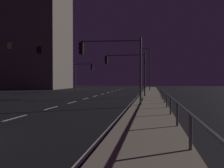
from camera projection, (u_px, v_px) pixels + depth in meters
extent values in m
plane|color=black|center=(87.00, 98.00, 23.34)|extent=(112.00, 112.00, 0.00)
cube|color=gray|center=(150.00, 99.00, 22.05)|extent=(2.64, 77.00, 0.14)
cube|color=silver|center=(15.00, 118.00, 11.06)|extent=(0.14, 2.00, 0.01)
cube|color=silver|center=(51.00, 108.00, 14.99)|extent=(0.14, 2.00, 0.01)
cube|color=silver|center=(72.00, 102.00, 18.92)|extent=(0.14, 2.00, 0.01)
cube|color=silver|center=(86.00, 99.00, 22.85)|extent=(0.14, 2.00, 0.01)
cube|color=silver|center=(95.00, 96.00, 26.78)|extent=(0.14, 2.00, 0.01)
cube|color=silver|center=(102.00, 94.00, 30.71)|extent=(0.14, 2.00, 0.01)
cube|color=silver|center=(108.00, 92.00, 34.64)|extent=(0.14, 2.00, 0.01)
cube|color=silver|center=(112.00, 91.00, 38.57)|extent=(0.14, 2.00, 0.01)
cube|color=silver|center=(116.00, 90.00, 42.50)|extent=(0.14, 2.00, 0.01)
cube|color=silver|center=(119.00, 89.00, 46.43)|extent=(0.14, 2.00, 0.01)
cube|color=silver|center=(122.00, 89.00, 50.36)|extent=(0.14, 2.00, 0.01)
cube|color=silver|center=(138.00, 96.00, 27.25)|extent=(0.14, 53.00, 0.01)
cylinder|color=#38383D|center=(145.00, 74.00, 24.46)|extent=(0.16, 0.16, 5.11)
cylinder|color=#38383D|center=(125.00, 55.00, 24.86)|extent=(4.58, 0.14, 0.11)
cube|color=black|center=(106.00, 60.00, 25.31)|extent=(0.28, 0.34, 0.95)
sphere|color=black|center=(105.00, 58.00, 25.33)|extent=(0.20, 0.20, 0.20)
sphere|color=black|center=(105.00, 60.00, 25.34)|extent=(0.20, 0.20, 0.20)
sphere|color=#19D84C|center=(105.00, 62.00, 25.34)|extent=(0.20, 0.20, 0.20)
cylinder|color=#38383D|center=(75.00, 77.00, 36.63)|extent=(0.16, 0.16, 5.11)
cylinder|color=#4C4C51|center=(83.00, 64.00, 36.26)|extent=(3.07, 0.21, 0.11)
cube|color=black|center=(92.00, 67.00, 35.93)|extent=(0.29, 0.35, 0.95)
sphere|color=black|center=(93.00, 65.00, 35.89)|extent=(0.20, 0.20, 0.20)
sphere|color=black|center=(93.00, 67.00, 35.90)|extent=(0.20, 0.20, 0.20)
sphere|color=#19D84C|center=(93.00, 69.00, 35.90)|extent=(0.20, 0.20, 0.20)
cylinder|color=#4C4C51|center=(141.00, 71.00, 15.87)|extent=(0.16, 0.16, 5.12)
cylinder|color=#4C4C51|center=(111.00, 41.00, 15.98)|extent=(4.53, 0.66, 0.11)
cube|color=black|center=(81.00, 48.00, 16.14)|extent=(0.32, 0.37, 0.95)
sphere|color=black|center=(79.00, 44.00, 16.14)|extent=(0.20, 0.20, 0.20)
sphere|color=black|center=(79.00, 48.00, 16.15)|extent=(0.20, 0.20, 0.20)
sphere|color=#19D84C|center=(79.00, 52.00, 16.15)|extent=(0.20, 0.20, 0.20)
cylinder|color=#2D3033|center=(150.00, 69.00, 40.32)|extent=(0.18, 0.18, 8.17)
cylinder|color=#2D3033|center=(145.00, 49.00, 40.47)|extent=(1.68, 0.21, 0.10)
ellipsoid|color=#F9D172|center=(141.00, 49.00, 40.68)|extent=(0.56, 0.36, 0.24)
cylinder|color=#59595E|center=(191.00, 132.00, 5.56)|extent=(0.09, 0.09, 0.95)
cylinder|color=#59595E|center=(177.00, 114.00, 8.46)|extent=(0.09, 0.09, 0.95)
cylinder|color=#59595E|center=(171.00, 106.00, 11.35)|extent=(0.09, 0.09, 0.95)
cylinder|color=#59595E|center=(167.00, 101.00, 14.25)|extent=(0.09, 0.09, 0.95)
cylinder|color=#59595E|center=(164.00, 97.00, 17.15)|extent=(0.09, 0.09, 0.95)
cylinder|color=#59595E|center=(162.00, 95.00, 20.05)|extent=(0.09, 0.09, 0.95)
cylinder|color=#59595E|center=(161.00, 93.00, 22.94)|extent=(0.09, 0.09, 0.95)
cube|color=slate|center=(169.00, 95.00, 12.80)|extent=(0.06, 20.64, 0.06)
cube|color=#6B6056|center=(19.00, 38.00, 52.38)|extent=(23.78, 11.61, 25.31)
cube|color=black|center=(39.00, 50.00, 45.09)|extent=(1.10, 0.06, 1.50)
cube|color=#EACC7A|center=(9.00, 46.00, 46.41)|extent=(1.10, 0.06, 1.50)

